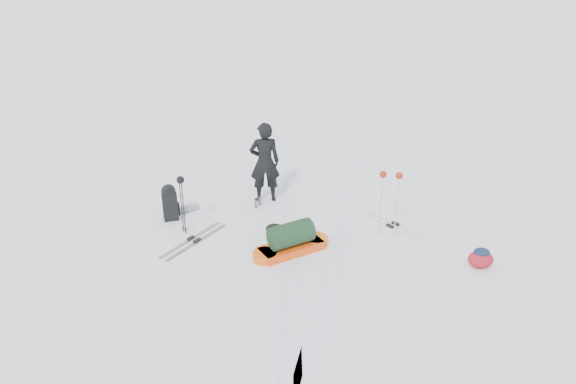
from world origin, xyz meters
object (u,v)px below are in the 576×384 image
at_px(expedition_rucksack, 172,203).
at_px(ski_poles_black, 181,187).
at_px(skier, 265,162).
at_px(pulk_sled, 291,241).

distance_m(expedition_rucksack, ski_poles_black, 1.03).
bearing_deg(skier, expedition_rucksack, 18.31).
xyz_separation_m(skier, ski_poles_black, (-1.55, -1.74, 0.10)).
distance_m(skier, expedition_rucksack, 2.33).
relative_size(skier, ski_poles_black, 1.48).
bearing_deg(ski_poles_black, expedition_rucksack, 112.92).
height_order(skier, ski_poles_black, skier).
distance_m(pulk_sled, ski_poles_black, 2.56).
distance_m(skier, pulk_sled, 2.60).
distance_m(skier, ski_poles_black, 2.34).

